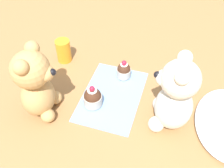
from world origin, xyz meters
TOP-DOWN VIEW (x-y plane):
  - ground_plane at (0.00, 0.00)m, footprint 4.00×4.00m
  - knitted_placemat at (0.00, 0.00)m, footprint 0.27×0.18m
  - teddy_bear_cream at (0.04, 0.19)m, footprint 0.12×0.12m
  - teddy_bear_tan at (0.12, -0.19)m, footprint 0.12×0.13m
  - cupcake_near_cream_bear at (-0.10, 0.01)m, footprint 0.05×0.05m
  - cupcake_near_tan_bear at (0.05, -0.05)m, footprint 0.06×0.06m
  - juice_glass at (-0.12, -0.22)m, footprint 0.05×0.05m

SIDE VIEW (x-z plane):
  - ground_plane at x=0.00m, z-range 0.00..0.00m
  - knitted_placemat at x=0.00m, z-range 0.00..0.01m
  - cupcake_near_cream_bear at x=-0.10m, z-range 0.00..0.07m
  - cupcake_near_tan_bear at x=0.05m, z-range 0.00..0.07m
  - juice_glass at x=-0.12m, z-range 0.00..0.09m
  - teddy_bear_cream at x=0.04m, z-range -0.01..0.23m
  - teddy_bear_tan at x=0.12m, z-range 0.00..0.23m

